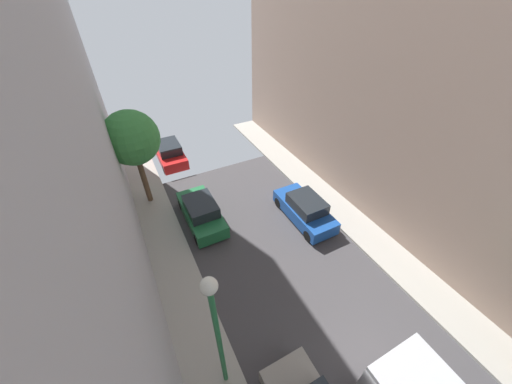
% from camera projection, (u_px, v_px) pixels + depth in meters
% --- Properties ---
extents(sidewalk_right, '(2.00, 44.00, 0.15)m').
position_uv_depth(sidewalk_right, '(475.00, 332.00, 11.31)').
color(sidewalk_right, '#A8A399').
rests_on(sidewalk_right, ground).
extents(parked_car_left_2, '(1.78, 4.20, 1.57)m').
position_uv_depth(parked_car_left_2, '(201.00, 212.00, 15.92)').
color(parked_car_left_2, '#1E6638').
rests_on(parked_car_left_2, ground).
extents(parked_car_left_3, '(1.78, 4.20, 1.57)m').
position_uv_depth(parked_car_left_3, '(170.00, 153.00, 21.06)').
color(parked_car_left_3, red).
rests_on(parked_car_left_3, ground).
extents(parked_car_right_2, '(1.78, 4.20, 1.57)m').
position_uv_depth(parked_car_right_2, '(305.00, 209.00, 16.11)').
color(parked_car_right_2, '#194799').
rests_on(parked_car_right_2, ground).
extents(street_tree_0, '(2.99, 2.99, 5.84)m').
position_uv_depth(street_tree_0, '(132.00, 139.00, 14.97)').
color(street_tree_0, brown).
rests_on(street_tree_0, sidewalk_left).
extents(lamp_post, '(0.44, 0.44, 6.02)m').
position_uv_depth(lamp_post, '(216.00, 326.00, 7.52)').
color(lamp_post, '#26723F').
rests_on(lamp_post, sidewalk_left).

